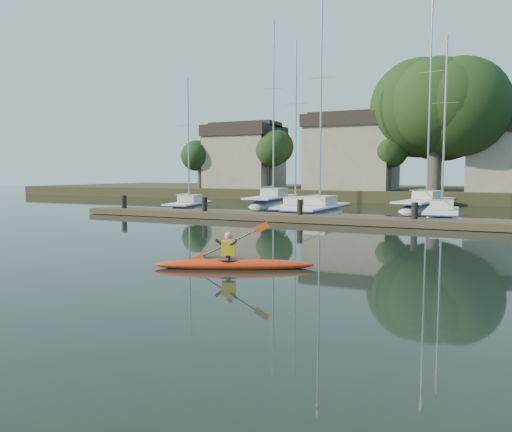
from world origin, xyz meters
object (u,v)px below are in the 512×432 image
at_px(dock, 354,220).
at_px(sailboat_0, 188,212).
at_px(sailboat_6, 425,211).
at_px(sailboat_1, 295,216).
at_px(kayak, 233,262).
at_px(sailboat_3, 441,222).
at_px(sailboat_2, 318,218).
at_px(sailboat_5, 272,207).

height_order(dock, sailboat_0, sailboat_0).
bearing_deg(sailboat_6, sailboat_1, -121.12).
distance_m(sailboat_0, sailboat_1, 7.93).
height_order(kayak, sailboat_3, sailboat_3).
distance_m(kayak, sailboat_1, 19.14).
xyz_separation_m(kayak, sailboat_0, (-12.92, 18.03, -0.35)).
bearing_deg(sailboat_3, sailboat_6, 99.22).
height_order(sailboat_1, sailboat_3, sailboat_1).
height_order(sailboat_2, sailboat_3, sailboat_2).
height_order(sailboat_0, sailboat_2, sailboat_2).
bearing_deg(sailboat_2, sailboat_1, 162.45).
xyz_separation_m(sailboat_0, sailboat_1, (7.92, 0.44, 0.00)).
distance_m(dock, sailboat_5, 16.61).
bearing_deg(sailboat_2, sailboat_3, 4.36).
xyz_separation_m(kayak, sailboat_3, (4.10, 18.06, -0.34)).
bearing_deg(dock, sailboat_0, 160.41).
distance_m(dock, sailboat_1, 7.30).
relative_size(sailboat_5, sailboat_6, 0.97).
xyz_separation_m(sailboat_1, sailboat_6, (7.33, 8.18, -0.03)).
distance_m(sailboat_0, sailboat_6, 17.52).
height_order(sailboat_1, sailboat_6, sailboat_6).
bearing_deg(sailboat_0, sailboat_1, -8.14).
xyz_separation_m(kayak, sailboat_2, (-3.16, 17.80, -0.36)).
relative_size(kayak, sailboat_0, 0.41).
height_order(sailboat_1, sailboat_5, sailboat_5).
bearing_deg(kayak, sailboat_1, 81.33).
xyz_separation_m(dock, sailboat_5, (-10.17, 13.13, -0.41)).
bearing_deg(dock, kayak, -90.82).
bearing_deg(sailboat_5, sailboat_3, -34.35).
distance_m(sailboat_3, sailboat_6, 8.77).
relative_size(sailboat_1, sailboat_6, 0.72).
height_order(sailboat_5, sailboat_6, sailboat_6).
relative_size(dock, sailboat_1, 2.77).
height_order(dock, sailboat_5, sailboat_5).
distance_m(sailboat_2, sailboat_3, 7.27).
bearing_deg(sailboat_5, sailboat_6, -2.67).
distance_m(kayak, sailboat_5, 28.30).
xyz_separation_m(sailboat_3, sailboat_6, (-1.78, 8.59, -0.03)).
distance_m(kayak, dock, 13.36).
xyz_separation_m(kayak, sailboat_1, (-5.00, 18.47, -0.34)).
bearing_deg(sailboat_6, sailboat_0, -139.76).
bearing_deg(sailboat_0, dock, -30.95).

